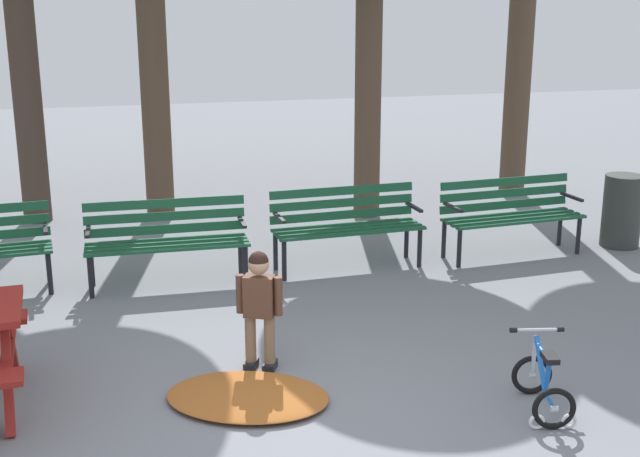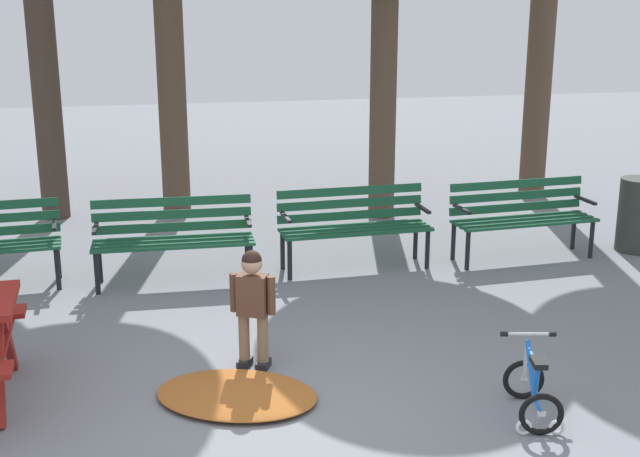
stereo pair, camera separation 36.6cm
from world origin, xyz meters
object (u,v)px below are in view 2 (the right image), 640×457
at_px(park_bench_left, 173,233).
at_px(child_standing, 253,301).
at_px(park_bench_far_right, 521,213).
at_px(kids_bicycle, 533,390).
at_px(park_bench_right, 353,221).
at_px(trash_bin, 638,215).

xyz_separation_m(park_bench_left, child_standing, (0.51, -2.21, 0.05)).
height_order(park_bench_far_right, kids_bicycle, park_bench_far_right).
bearing_deg(park_bench_far_right, park_bench_left, -179.41).
height_order(park_bench_right, child_standing, child_standing).
xyz_separation_m(park_bench_right, child_standing, (-1.39, -2.30, 0.05)).
xyz_separation_m(park_bench_right, kids_bicycle, (0.39, -3.49, -0.31)).
distance_m(park_bench_far_right, child_standing, 3.98).
bearing_deg(kids_bicycle, trash_bin, 49.41).
relative_size(park_bench_left, park_bench_right, 1.00).
relative_size(park_bench_left, park_bench_far_right, 0.99).
distance_m(park_bench_right, trash_bin, 3.31).
distance_m(park_bench_left, park_bench_right, 1.90).
distance_m(child_standing, trash_bin, 5.18).
bearing_deg(park_bench_left, child_standing, -77.06).
bearing_deg(kids_bicycle, park_bench_right, 96.33).
relative_size(kids_bicycle, trash_bin, 0.73).
bearing_deg(park_bench_left, park_bench_right, 2.46).
height_order(park_bench_left, park_bench_far_right, same).
bearing_deg(trash_bin, child_standing, -154.82).
relative_size(park_bench_right, trash_bin, 1.93).
xyz_separation_m(park_bench_right, trash_bin, (3.30, -0.09, -0.09)).
xyz_separation_m(park_bench_far_right, child_standing, (-3.28, -2.25, 0.05)).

